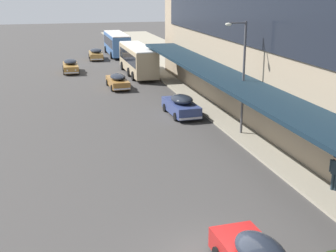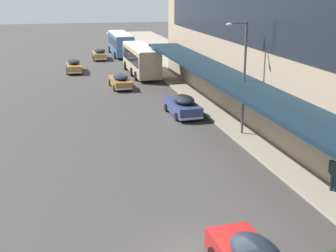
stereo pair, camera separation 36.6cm
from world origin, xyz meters
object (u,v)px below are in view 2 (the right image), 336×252
at_px(transit_bus_kerbside_front, 141,58).
at_px(pedestrian_at_kerb, 335,171).
at_px(sedan_far_back, 120,81).
at_px(sedan_lead_mid, 100,54).
at_px(transit_bus_kerbside_rear, 121,43).
at_px(street_lamp, 242,70).
at_px(sedan_oncoming_front, 74,66).
at_px(sedan_trailing_mid, 183,105).

relative_size(transit_bus_kerbside_front, pedestrian_at_kerb, 5.94).
bearing_deg(sedan_far_back, sedan_lead_mid, 90.35).
bearing_deg(transit_bus_kerbside_rear, transit_bus_kerbside_front, -89.81).
bearing_deg(pedestrian_at_kerb, street_lamp, 95.17).
distance_m(transit_bus_kerbside_front, street_lamp, 24.50).
xyz_separation_m(sedan_far_back, street_lamp, (5.76, -17.46, 3.76)).
distance_m(sedan_lead_mid, street_lamp, 37.74).
height_order(sedan_lead_mid, sedan_oncoming_front, sedan_lead_mid).
bearing_deg(transit_bus_kerbside_front, transit_bus_kerbside_rear, 90.19).
relative_size(transit_bus_kerbside_front, sedan_oncoming_front, 2.27).
relative_size(transit_bus_kerbside_front, sedan_trailing_mid, 2.21).
xyz_separation_m(transit_bus_kerbside_front, pedestrian_at_kerb, (3.29, -34.16, -0.70)).
bearing_deg(sedan_trailing_mid, sedan_far_back, 105.98).
xyz_separation_m(transit_bus_kerbside_front, sedan_oncoming_front, (-7.45, 3.40, -1.11)).
relative_size(transit_bus_kerbside_front, street_lamp, 1.47).
distance_m(sedan_trailing_mid, pedestrian_at_kerb, 16.16).
xyz_separation_m(sedan_far_back, pedestrian_at_kerb, (6.66, -27.38, 0.46)).
bearing_deg(sedan_trailing_mid, pedestrian_at_kerb, -78.06).
bearing_deg(transit_bus_kerbside_rear, sedan_trailing_mid, -89.99).
relative_size(transit_bus_kerbside_front, sedan_lead_mid, 2.28).
relative_size(sedan_oncoming_front, street_lamp, 0.65).
bearing_deg(transit_bus_kerbside_front, sedan_lead_mid, 105.16).
relative_size(sedan_trailing_mid, sedan_oncoming_front, 1.03).
relative_size(sedan_trailing_mid, pedestrian_at_kerb, 2.69).
bearing_deg(pedestrian_at_kerb, sedan_trailing_mid, 101.94).
distance_m(sedan_oncoming_front, pedestrian_at_kerb, 39.07).
height_order(transit_bus_kerbside_front, sedan_far_back, transit_bus_kerbside_front).
relative_size(sedan_far_back, sedan_oncoming_front, 1.01).
xyz_separation_m(transit_bus_kerbside_rear, pedestrian_at_kerb, (3.35, -50.32, -0.69)).
distance_m(sedan_lead_mid, sedan_trailing_mid, 31.39).
xyz_separation_m(transit_bus_kerbside_rear, sedan_trailing_mid, (0.00, -34.51, -1.05)).
bearing_deg(sedan_oncoming_front, sedan_far_back, -68.12).
bearing_deg(sedan_trailing_mid, street_lamp, -67.47).
distance_m(transit_bus_kerbside_front, sedan_lead_mid, 13.36).
bearing_deg(pedestrian_at_kerb, transit_bus_kerbside_front, 95.51).
relative_size(transit_bus_kerbside_rear, street_lamp, 1.37).
relative_size(transit_bus_kerbside_rear, sedan_trailing_mid, 2.06).
distance_m(sedan_lead_mid, sedan_oncoming_front, 10.25).
height_order(transit_bus_kerbside_rear, pedestrian_at_kerb, transit_bus_kerbside_rear).
relative_size(sedan_lead_mid, sedan_trailing_mid, 0.97).
height_order(sedan_lead_mid, sedan_far_back, sedan_lead_mid).
bearing_deg(sedan_oncoming_front, sedan_lead_mid, 67.20).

